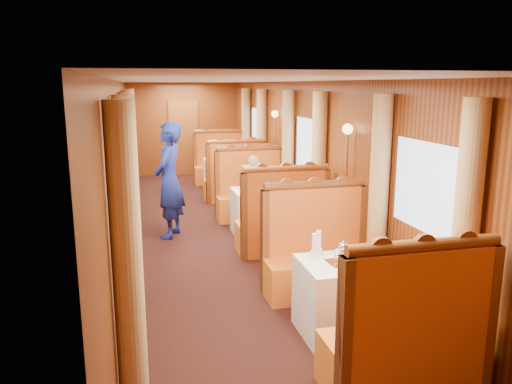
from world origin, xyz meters
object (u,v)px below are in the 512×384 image
object	(u,v)px
teapot_back	(343,254)
table_near	(353,297)
banquette_near_fwd	(406,343)
banquette_near_aft	(317,259)
teapot_left	(345,260)
passenger	(254,182)
banquette_mid_aft	(251,196)
rose_vase_mid	(266,179)
table_mid	(265,212)
teapot_right	(353,259)
tea_tray	(345,262)
banquette_mid_fwd	(282,225)
rose_vase_far	(226,152)
table_far	(227,175)
banquette_far_fwd	(236,181)
fruit_plate	(385,261)
steward	(169,180)
banquette_far_aft	(220,166)

from	to	relation	value
teapot_back	table_near	bearing A→B (deg)	-20.69
table_near	banquette_near_fwd	distance (m)	1.02
banquette_near_aft	teapot_left	world-z (taller)	banquette_near_aft
banquette_near_fwd	passenger	bearing A→B (deg)	90.00
banquette_near_fwd	banquette_mid_aft	bearing A→B (deg)	90.00
rose_vase_mid	banquette_near_fwd	bearing A→B (deg)	-90.20
table_mid	teapot_right	xyz separation A→B (m)	(-0.06, -3.58, 0.44)
tea_tray	teapot_right	distance (m)	0.10
tea_tray	passenger	distance (m)	4.28
table_near	banquette_near_fwd	xyz separation A→B (m)	(0.00, -1.01, 0.05)
banquette_near_fwd	banquette_mid_fwd	distance (m)	3.50
rose_vase_far	passenger	bearing A→B (deg)	-89.68
table_far	banquette_far_fwd	world-z (taller)	banquette_far_fwd
teapot_left	rose_vase_far	xyz separation A→B (m)	(0.14, 7.15, 0.11)
banquette_far_fwd	rose_vase_mid	distance (m)	2.52
banquette_mid_aft	teapot_right	size ratio (longest dim) A/B	8.93
banquette_mid_fwd	passenger	bearing A→B (deg)	90.00
banquette_near_aft	banquette_near_fwd	bearing A→B (deg)	-90.00
banquette_near_fwd	table_far	distance (m)	8.01
teapot_back	passenger	size ratio (longest dim) A/B	0.23
table_far	rose_vase_mid	distance (m)	3.53
teapot_left	teapot_right	world-z (taller)	teapot_left
banquette_mid_aft	banquette_mid_fwd	bearing A→B (deg)	-90.00
banquette_far_fwd	fruit_plate	bearing A→B (deg)	-87.49
banquette_mid_aft	banquette_near_aft	bearing A→B (deg)	-90.00
rose_vase_far	steward	world-z (taller)	steward
teapot_left	passenger	xyz separation A→B (m)	(0.15, 4.38, -0.08)
banquette_near_fwd	banquette_mid_fwd	world-z (taller)	same
rose_vase_mid	rose_vase_far	size ratio (longest dim) A/B	1.00
banquette_far_aft	passenger	distance (m)	3.77
banquette_near_fwd	teapot_right	world-z (taller)	banquette_near_fwd
banquette_mid_aft	teapot_left	xyz separation A→B (m)	(-0.15, -4.63, 0.40)
banquette_near_fwd	steward	bearing A→B (deg)	108.08
rose_vase_far	table_near	bearing A→B (deg)	-89.87
tea_tray	banquette_near_fwd	bearing A→B (deg)	-83.41
banquette_near_fwd	teapot_left	xyz separation A→B (m)	(-0.15, 0.90, 0.40)
banquette_far_aft	steward	bearing A→B (deg)	-109.66
banquette_near_fwd	passenger	distance (m)	5.28
banquette_near_aft	banquette_mid_fwd	world-z (taller)	same
fruit_plate	rose_vase_mid	size ratio (longest dim) A/B	0.64
fruit_plate	passenger	bearing A→B (deg)	93.49
table_mid	table_far	xyz separation A→B (m)	(0.00, 3.50, 0.00)
rose_vase_far	steward	bearing A→B (deg)	-114.61
banquette_mid_aft	banquette_far_fwd	bearing A→B (deg)	90.00
banquette_near_fwd	banquette_far_fwd	size ratio (longest dim) A/B	1.00
table_mid	teapot_left	xyz separation A→B (m)	(-0.15, -3.62, 0.45)
fruit_plate	rose_vase_mid	world-z (taller)	rose_vase_mid
banquette_far_aft	banquette_far_fwd	bearing A→B (deg)	-90.00
table_near	fruit_plate	world-z (taller)	fruit_plate
tea_tray	rose_vase_mid	bearing A→B (deg)	87.89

